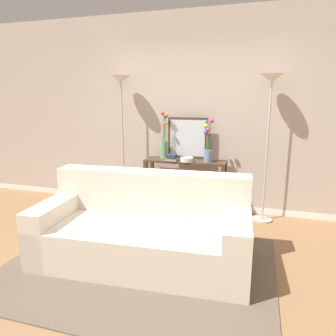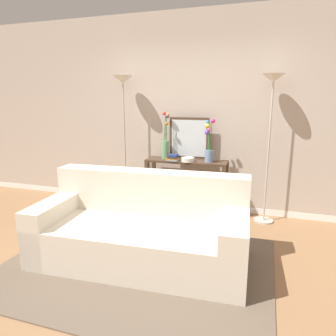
{
  "view_description": "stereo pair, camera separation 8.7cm",
  "coord_description": "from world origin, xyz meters",
  "px_view_note": "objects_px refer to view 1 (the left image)",
  "views": [
    {
      "loc": [
        0.94,
        -2.52,
        1.64
      ],
      "look_at": [
        -0.08,
        0.91,
        0.83
      ],
      "focal_mm": 32.83,
      "sensor_mm": 36.0,
      "label": 1
    },
    {
      "loc": [
        1.02,
        -2.5,
        1.64
      ],
      "look_at": [
        -0.08,
        0.91,
        0.83
      ],
      "focal_mm": 32.83,
      "sensor_mm": 36.0,
      "label": 2
    }
  ],
  "objects_px": {
    "floor_lamp_right": "(270,108)",
    "book_stack": "(172,158)",
    "fruit_bowl": "(187,159)",
    "book_row_under_console": "(163,206)",
    "couch": "(144,231)",
    "vase_tall_flowers": "(164,143)",
    "wall_mirror": "(187,138)",
    "floor_lamp_left": "(122,106)",
    "vase_short_flowers": "(208,147)",
    "console_table": "(185,177)"
  },
  "relations": [
    {
      "from": "floor_lamp_right",
      "to": "floor_lamp_left",
      "type": "bearing_deg",
      "value": 180.0
    },
    {
      "from": "fruit_bowl",
      "to": "book_row_under_console",
      "type": "distance_m",
      "value": 0.86
    },
    {
      "from": "fruit_bowl",
      "to": "floor_lamp_right",
      "type": "bearing_deg",
      "value": 5.77
    },
    {
      "from": "wall_mirror",
      "to": "vase_tall_flowers",
      "type": "bearing_deg",
      "value": -161.52
    },
    {
      "from": "fruit_bowl",
      "to": "book_stack",
      "type": "height_order",
      "value": "book_stack"
    },
    {
      "from": "couch",
      "to": "console_table",
      "type": "relative_size",
      "value": 1.87
    },
    {
      "from": "book_stack",
      "to": "book_row_under_console",
      "type": "bearing_deg",
      "value": 149.11
    },
    {
      "from": "wall_mirror",
      "to": "vase_short_flowers",
      "type": "relative_size",
      "value": 1.0
    },
    {
      "from": "vase_short_flowers",
      "to": "fruit_bowl",
      "type": "xyz_separation_m",
      "value": [
        -0.28,
        -0.07,
        -0.18
      ]
    },
    {
      "from": "console_table",
      "to": "book_row_under_console",
      "type": "xyz_separation_m",
      "value": [
        -0.34,
        0.0,
        -0.48
      ]
    },
    {
      "from": "floor_lamp_right",
      "to": "vase_short_flowers",
      "type": "relative_size",
      "value": 3.28
    },
    {
      "from": "floor_lamp_left",
      "to": "wall_mirror",
      "type": "height_order",
      "value": "floor_lamp_left"
    },
    {
      "from": "couch",
      "to": "book_stack",
      "type": "height_order",
      "value": "couch"
    },
    {
      "from": "couch",
      "to": "vase_tall_flowers",
      "type": "distance_m",
      "value": 1.64
    },
    {
      "from": "vase_short_flowers",
      "to": "console_table",
      "type": "bearing_deg",
      "value": 174.32
    },
    {
      "from": "console_table",
      "to": "vase_short_flowers",
      "type": "relative_size",
      "value": 1.95
    },
    {
      "from": "floor_lamp_right",
      "to": "book_row_under_console",
      "type": "height_order",
      "value": "floor_lamp_right"
    },
    {
      "from": "wall_mirror",
      "to": "vase_tall_flowers",
      "type": "distance_m",
      "value": 0.34
    },
    {
      "from": "book_row_under_console",
      "to": "wall_mirror",
      "type": "bearing_deg",
      "value": 22.27
    },
    {
      "from": "floor_lamp_right",
      "to": "book_stack",
      "type": "xyz_separation_m",
      "value": [
        -1.27,
        -0.11,
        -0.7
      ]
    },
    {
      "from": "console_table",
      "to": "fruit_bowl",
      "type": "xyz_separation_m",
      "value": [
        0.04,
        -0.1,
        0.28
      ]
    },
    {
      "from": "floor_lamp_right",
      "to": "fruit_bowl",
      "type": "xyz_separation_m",
      "value": [
        -1.05,
        -0.11,
        -0.71
      ]
    },
    {
      "from": "wall_mirror",
      "to": "book_stack",
      "type": "distance_m",
      "value": 0.39
    },
    {
      "from": "floor_lamp_right",
      "to": "vase_short_flowers",
      "type": "distance_m",
      "value": 0.94
    },
    {
      "from": "couch",
      "to": "floor_lamp_right",
      "type": "xyz_separation_m",
      "value": [
        1.19,
        1.44,
        1.22
      ]
    },
    {
      "from": "couch",
      "to": "fruit_bowl",
      "type": "bearing_deg",
      "value": 84.25
    },
    {
      "from": "floor_lamp_left",
      "to": "wall_mirror",
      "type": "xyz_separation_m",
      "value": [
        0.96,
        0.13,
        -0.46
      ]
    },
    {
      "from": "floor_lamp_left",
      "to": "console_table",
      "type": "bearing_deg",
      "value": -0.45
    },
    {
      "from": "vase_tall_flowers",
      "to": "book_stack",
      "type": "height_order",
      "value": "vase_tall_flowers"
    },
    {
      "from": "console_table",
      "to": "floor_lamp_left",
      "type": "xyz_separation_m",
      "value": [
        -0.97,
        0.01,
        1.01
      ]
    },
    {
      "from": "vase_tall_flowers",
      "to": "book_row_under_console",
      "type": "relative_size",
      "value": 2.54
    },
    {
      "from": "console_table",
      "to": "wall_mirror",
      "type": "relative_size",
      "value": 1.95
    },
    {
      "from": "floor_lamp_left",
      "to": "fruit_bowl",
      "type": "relative_size",
      "value": 10.61
    },
    {
      "from": "vase_short_flowers",
      "to": "book_row_under_console",
      "type": "bearing_deg",
      "value": 177.23
    },
    {
      "from": "vase_tall_flowers",
      "to": "book_stack",
      "type": "xyz_separation_m",
      "value": [
        0.15,
        -0.13,
        -0.19
      ]
    },
    {
      "from": "couch",
      "to": "fruit_bowl",
      "type": "relative_size",
      "value": 11.7
    },
    {
      "from": "vase_tall_flowers",
      "to": "console_table",
      "type": "bearing_deg",
      "value": -5.28
    },
    {
      "from": "floor_lamp_right",
      "to": "console_table",
      "type": "bearing_deg",
      "value": -179.6
    },
    {
      "from": "fruit_bowl",
      "to": "couch",
      "type": "bearing_deg",
      "value": -95.75
    },
    {
      "from": "couch",
      "to": "floor_lamp_right",
      "type": "distance_m",
      "value": 2.23
    },
    {
      "from": "floor_lamp_right",
      "to": "vase_tall_flowers",
      "type": "height_order",
      "value": "floor_lamp_right"
    },
    {
      "from": "couch",
      "to": "vase_tall_flowers",
      "type": "bearing_deg",
      "value": 99.0
    },
    {
      "from": "floor_lamp_right",
      "to": "couch",
      "type": "bearing_deg",
      "value": -129.5
    },
    {
      "from": "vase_tall_flowers",
      "to": "vase_short_flowers",
      "type": "relative_size",
      "value": 1.14
    },
    {
      "from": "vase_tall_flowers",
      "to": "fruit_bowl",
      "type": "relative_size",
      "value": 3.64
    },
    {
      "from": "floor_lamp_left",
      "to": "book_row_under_console",
      "type": "xyz_separation_m",
      "value": [
        0.63,
        -0.01,
        -1.48
      ]
    },
    {
      "from": "wall_mirror",
      "to": "book_stack",
      "type": "height_order",
      "value": "wall_mirror"
    },
    {
      "from": "console_table",
      "to": "vase_tall_flowers",
      "type": "relative_size",
      "value": 1.72
    },
    {
      "from": "book_stack",
      "to": "floor_lamp_left",
      "type": "bearing_deg",
      "value": 172.41
    },
    {
      "from": "couch",
      "to": "floor_lamp_right",
      "type": "bearing_deg",
      "value": 50.5
    }
  ]
}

